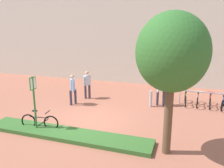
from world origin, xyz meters
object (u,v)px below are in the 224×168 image
Objects in this scene: bike_rack_cluster at (204,100)px; person_shirt_blue at (161,89)px; bike_at_sign at (40,122)px; tree_sidewalk at (172,53)px; person_shirt_white at (87,83)px; parking_sign_post at (34,96)px; person_casual_tan at (73,88)px; bollard_steel at (151,99)px.

person_shirt_blue reaches higher than bike_rack_cluster.
bike_rack_cluster is (6.78, 5.46, -0.00)m from bike_at_sign.
tree_sidewalk is 1.78× the size of bike_rack_cluster.
tree_sidewalk is 6.59m from bike_rack_cluster.
parking_sign_post is at bearing -90.82° from person_shirt_white.
person_shirt_blue is 4.93m from person_casual_tan.
parking_sign_post reaches higher than bike_rack_cluster.
bike_rack_cluster is (6.83, 5.64, -1.19)m from parking_sign_post.
bike_rack_cluster is 1.54× the size of person_casual_tan.
person_shirt_white is (0.28, 1.32, 0.00)m from person_casual_tan.
person_shirt_white is at bearing 89.18° from parking_sign_post.
parking_sign_post reaches higher than person_casual_tan.
parking_sign_post is 1.36× the size of person_shirt_blue.
bike_rack_cluster is at bearing 74.92° from tree_sidewalk.
parking_sign_post is 2.60× the size of bollard_steel.
bollard_steel is 4.01m from person_shirt_white.
person_casual_tan is at bearing -163.99° from person_shirt_blue.
bollard_steel is (-1.27, 4.61, -2.97)m from tree_sidewalk.
person_shirt_blue is (4.53, 4.97, -0.55)m from parking_sign_post.
bike_at_sign reaches higher than bike_rack_cluster.
parking_sign_post reaches higher than person_shirt_white.
parking_sign_post is 1.40× the size of bike_at_sign.
parking_sign_post is (-5.31, -0.00, -1.89)m from tree_sidewalk.
tree_sidewalk is 5.24× the size of bollard_steel.
bike_rack_cluster is at bearing 16.08° from person_casual_tan.
bike_at_sign is at bearing -131.93° from bollard_steel.
bollard_steel is at bearing 13.38° from person_casual_tan.
person_shirt_blue is at bearing 0.48° from person_shirt_white.
tree_sidewalk is at bearing -43.23° from person_shirt_white.
tree_sidewalk is at bearing 0.05° from parking_sign_post.
person_shirt_white is at bearing 136.77° from tree_sidewalk.
tree_sidewalk is 5.63m from bollard_steel.
person_shirt_white is (0.02, 4.76, 0.63)m from bike_at_sign.
bike_at_sign is at bearing 178.15° from tree_sidewalk.
bike_at_sign is 4.80m from person_shirt_white.
tree_sidewalk reaches higher than parking_sign_post.
person_shirt_white reaches higher than bike_rack_cluster.
person_shirt_blue and person_shirt_white have the same top height.
parking_sign_post is 3.66m from person_casual_tan.
parking_sign_post reaches higher than person_shirt_blue.
parking_sign_post is at bearing -179.95° from tree_sidewalk.
bollard_steel is (-2.79, -1.02, 0.10)m from bike_rack_cluster.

